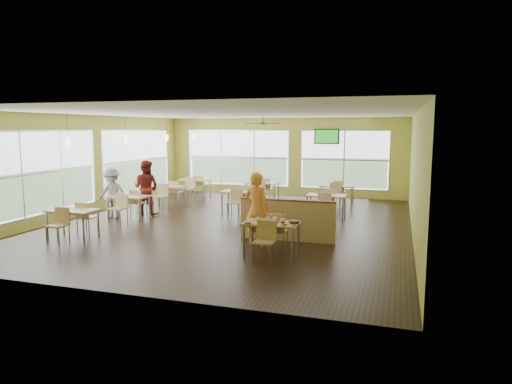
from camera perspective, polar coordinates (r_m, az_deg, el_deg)
room at (r=13.24m, az=-2.90°, el=2.87°), size 12.00×12.04×3.20m
window_bays at (r=17.11m, az=-7.64°, el=3.54°), size 9.24×10.24×2.38m
main_table at (r=9.95m, az=1.96°, el=-4.48°), size 1.22×1.52×0.87m
half_wall_divider at (r=11.35m, az=3.92°, el=-3.49°), size 2.40×0.14×1.04m
dining_tables at (r=15.32m, az=-4.33°, el=-0.10°), size 6.92×8.72×0.87m
pendant_lights at (r=15.20m, az=-13.47°, el=6.54°), size 0.11×7.31×0.86m
ceiling_fan at (r=16.04m, az=0.84°, el=8.58°), size 1.25×1.25×0.29m
tv_backwall at (r=18.48m, az=8.84°, el=6.87°), size 1.00×0.07×0.60m
man_plaid at (r=10.75m, az=0.09°, el=-2.16°), size 0.72×0.55×1.77m
patron_maroon at (r=15.04m, az=-13.57°, el=0.52°), size 0.86×0.67×1.76m
patron_grey at (r=14.77m, az=-17.54°, el=-0.17°), size 1.03×0.62×1.56m
cup_blue at (r=9.90m, az=0.29°, el=-3.46°), size 0.08×0.08×0.30m
cup_yellow at (r=9.87m, az=1.49°, el=-3.48°), size 0.09×0.09×0.33m
cup_red_near at (r=9.83m, az=2.35°, el=-3.52°), size 0.09×0.09×0.33m
cup_red_far at (r=9.62m, az=3.37°, el=-3.74°), size 0.10×0.10×0.37m
food_basket at (r=9.87m, az=4.80°, el=-3.70°), size 0.26×0.26×0.06m
ketchup_cup at (r=9.57m, az=4.76°, el=-4.20°), size 0.06×0.06×0.02m
wrapper_left at (r=9.77m, az=-1.04°, el=-3.86°), size 0.18×0.16×0.04m
wrapper_mid at (r=9.96m, az=2.32°, el=-3.61°), size 0.22×0.20×0.05m
wrapper_right at (r=9.64m, az=3.53°, el=-4.06°), size 0.17×0.16×0.04m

